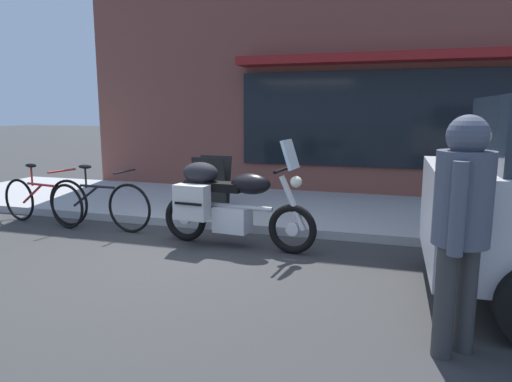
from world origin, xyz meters
name	(u,v)px	position (x,y,z in m)	size (l,w,h in m)	color
ground_plane	(169,256)	(0.00, 0.00, 0.00)	(80.00, 80.00, 0.00)	#323232
touring_motorcycle	(225,201)	(0.50, 0.59, 0.60)	(2.10, 0.62, 1.38)	black
parked_bicycle	(98,203)	(-1.59, 0.85, 0.38)	(1.79, 0.48, 0.94)	black
pedestrian_walking	(463,209)	(3.01, -1.40, 1.06)	(0.46, 0.55, 1.69)	#343434
sandwich_board_sign	(212,182)	(-0.36, 2.22, 0.55)	(0.55, 0.40, 0.85)	black
second_bicycle_by_cafe	(42,201)	(-2.58, 0.84, 0.37)	(1.71, 0.49, 0.92)	black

